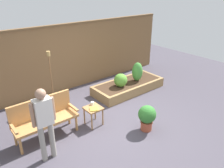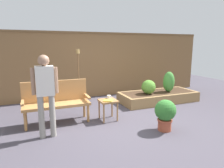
# 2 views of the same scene
# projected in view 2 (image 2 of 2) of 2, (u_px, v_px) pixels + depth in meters

# --- Properties ---
(ground_plane) EXTENTS (14.00, 14.00, 0.00)m
(ground_plane) POSITION_uv_depth(u_px,v_px,m) (127.00, 122.00, 4.56)
(ground_plane) COLOR #47424C
(fence_back) EXTENTS (8.40, 0.14, 2.16)m
(fence_back) POSITION_uv_depth(u_px,v_px,m) (93.00, 65.00, 6.73)
(fence_back) COLOR brown
(fence_back) RESTS_ON ground_plane
(garden_bench) EXTENTS (1.44, 0.48, 0.94)m
(garden_bench) POSITION_uv_depth(u_px,v_px,m) (56.00, 99.00, 4.50)
(garden_bench) COLOR #B77F47
(garden_bench) RESTS_ON ground_plane
(side_table) EXTENTS (0.40, 0.40, 0.48)m
(side_table) POSITION_uv_depth(u_px,v_px,m) (108.00, 103.00, 4.64)
(side_table) COLOR #9E7042
(side_table) RESTS_ON ground_plane
(cup_on_table) EXTENTS (0.11, 0.08, 0.08)m
(cup_on_table) POSITION_uv_depth(u_px,v_px,m) (109.00, 97.00, 4.78)
(cup_on_table) COLOR white
(cup_on_table) RESTS_ON side_table
(book_on_table) EXTENTS (0.26, 0.26, 0.03)m
(book_on_table) POSITION_uv_depth(u_px,v_px,m) (108.00, 101.00, 4.54)
(book_on_table) COLOR gold
(book_on_table) RESTS_ON side_table
(potted_boxwood) EXTENTS (0.43, 0.43, 0.65)m
(potted_boxwood) POSITION_uv_depth(u_px,v_px,m) (165.00, 113.00, 4.06)
(potted_boxwood) COLOR #A84C33
(potted_boxwood) RESTS_ON ground_plane
(raised_planter_bed) EXTENTS (2.40, 1.00, 0.30)m
(raised_planter_bed) POSITION_uv_depth(u_px,v_px,m) (158.00, 97.00, 6.24)
(raised_planter_bed) COLOR #997547
(raised_planter_bed) RESTS_ON ground_plane
(shrub_near_bench) EXTENTS (0.42, 0.42, 0.42)m
(shrub_near_bench) POSITION_uv_depth(u_px,v_px,m) (149.00, 87.00, 5.95)
(shrub_near_bench) COLOR brown
(shrub_near_bench) RESTS_ON raised_planter_bed
(shrub_far_corner) EXTENTS (0.35, 0.35, 0.63)m
(shrub_far_corner) POSITION_uv_depth(u_px,v_px,m) (169.00, 82.00, 6.20)
(shrub_far_corner) COLOR brown
(shrub_far_corner) RESTS_ON raised_planter_bed
(tiki_torch) EXTENTS (0.10, 0.10, 1.62)m
(tiki_torch) POSITION_uv_depth(u_px,v_px,m) (78.00, 67.00, 5.81)
(tiki_torch) COLOR brown
(tiki_torch) RESTS_ON ground_plane
(person_by_bench) EXTENTS (0.47, 0.20, 1.56)m
(person_by_bench) POSITION_uv_depth(u_px,v_px,m) (45.00, 89.00, 3.66)
(person_by_bench) COLOR gray
(person_by_bench) RESTS_ON ground_plane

